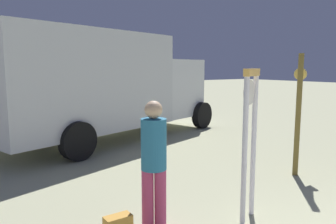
% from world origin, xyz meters
% --- Properties ---
extents(standing_clock, '(0.45, 0.26, 2.09)m').
position_xyz_m(standing_clock, '(-0.59, 2.60, 1.27)').
color(standing_clock, white).
rests_on(standing_clock, ground_plane).
extents(arrow_sign, '(0.84, 0.64, 2.37)m').
position_xyz_m(arrow_sign, '(1.86, 3.52, 1.53)').
color(arrow_sign, olive).
rests_on(arrow_sign, ground_plane).
extents(person_near_clock, '(0.33, 0.33, 1.70)m').
position_xyz_m(person_near_clock, '(-1.84, 3.06, 0.95)').
color(person_near_clock, '#BB3E69').
rests_on(person_near_clock, ground_plane).
extents(box_truck_near, '(7.52, 4.46, 3.04)m').
position_xyz_m(box_truck_near, '(-0.29, 8.39, 1.65)').
color(box_truck_near, silver).
rests_on(box_truck_near, ground_plane).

